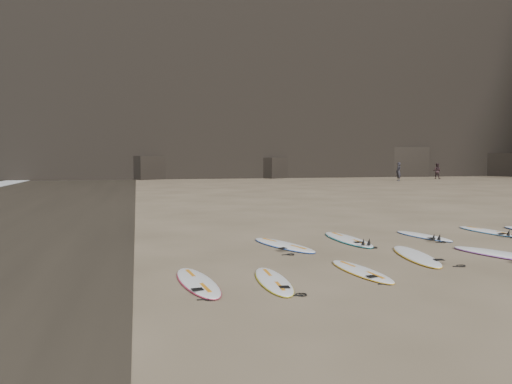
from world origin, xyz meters
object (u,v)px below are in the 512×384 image
at_px(surfboard_11, 197,282).
at_px(surfboard_6, 348,239).
at_px(surfboard_5, 283,245).
at_px(surfboard_0, 273,280).
at_px(surfboard_2, 416,256).
at_px(surfboard_8, 489,231).
at_px(surfboard_7, 423,236).
at_px(person_a, 399,172).
at_px(surfboard_3, 507,255).
at_px(person_b, 437,171).
at_px(surfboard_1, 361,271).

bearing_deg(surfboard_11, surfboard_6, 32.09).
height_order(surfboard_5, surfboard_6, surfboard_6).
xyz_separation_m(surfboard_0, surfboard_2, (3.91, 1.49, 0.01)).
bearing_deg(surfboard_8, surfboard_2, -153.55).
distance_m(surfboard_7, surfboard_11, 8.18).
xyz_separation_m(surfboard_8, person_a, (14.63, 31.58, 0.89)).
distance_m(surfboard_3, surfboard_8, 4.06).
relative_size(surfboard_0, person_a, 1.20).
xyz_separation_m(surfboard_5, surfboard_8, (6.99, 0.81, -0.00)).
relative_size(surfboard_7, person_b, 1.29).
height_order(surfboard_5, surfboard_11, surfboard_5).
distance_m(surfboard_3, surfboard_6, 4.08).
relative_size(surfboard_5, surfboard_11, 1.07).
distance_m(surfboard_11, person_b, 49.68).
height_order(surfboard_2, surfboard_3, surfboard_3).
relative_size(surfboard_1, surfboard_5, 0.85).
relative_size(surfboard_0, surfboard_6, 0.82).
bearing_deg(person_b, surfboard_6, 98.62).
bearing_deg(surfboard_7, person_a, 49.96).
bearing_deg(surfboard_11, surfboard_8, 16.51).
bearing_deg(surfboard_6, surfboard_3, -49.87).
xyz_separation_m(surfboard_8, surfboard_11, (-9.68, -4.21, -0.00)).
relative_size(surfboard_3, person_b, 1.63).
height_order(surfboard_0, surfboard_7, surfboard_0).
height_order(surfboard_7, surfboard_11, surfboard_11).
distance_m(surfboard_6, surfboard_7, 2.45).
bearing_deg(surfboard_1, surfboard_7, 38.96).
bearing_deg(surfboard_8, surfboard_3, -130.83).
height_order(surfboard_7, surfboard_8, surfboard_8).
relative_size(surfboard_0, person_b, 1.31).
bearing_deg(person_a, surfboard_7, -26.32).
distance_m(surfboard_1, surfboard_7, 5.36).
height_order(surfboard_6, person_a, person_a).
relative_size(surfboard_6, surfboard_11, 1.13).
bearing_deg(surfboard_11, person_b, 44.78).
height_order(surfboard_6, person_b, person_b).
height_order(surfboard_0, surfboard_6, surfboard_6).
bearing_deg(surfboard_7, surfboard_0, -156.07).
xyz_separation_m(surfboard_11, person_b, (30.75, 39.01, 0.81)).
relative_size(surfboard_1, surfboard_7, 1.01).
distance_m(surfboard_0, surfboard_7, 7.10).
relative_size(surfboard_6, person_b, 1.60).
xyz_separation_m(surfboard_0, surfboard_1, (1.97, 0.36, -0.00)).
bearing_deg(surfboard_3, surfboard_7, 73.89).
xyz_separation_m(surfboard_1, surfboard_8, (6.30, 4.08, 0.00)).
xyz_separation_m(surfboard_5, surfboard_6, (2.03, 0.44, 0.00)).
bearing_deg(surfboard_6, surfboard_7, -0.13).
distance_m(surfboard_3, person_a, 38.83).
distance_m(surfboard_1, surfboard_8, 7.51).
xyz_separation_m(surfboard_2, surfboard_5, (-2.63, 2.14, -0.00)).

